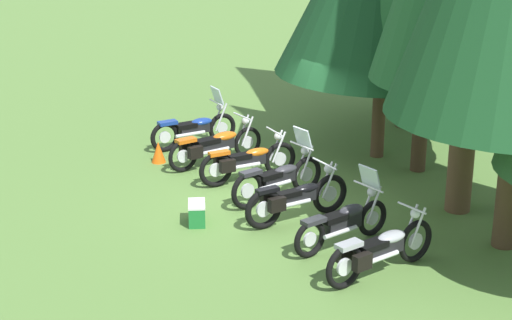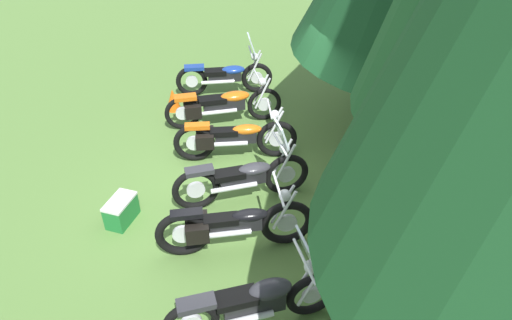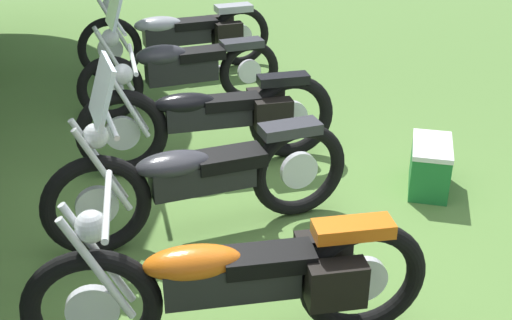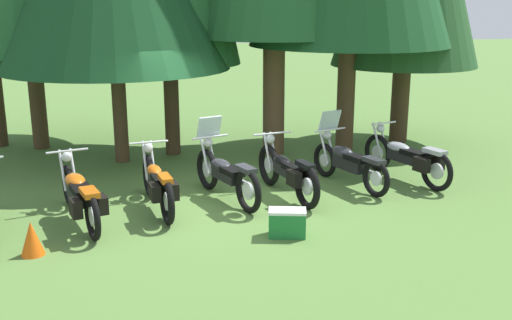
% 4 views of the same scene
% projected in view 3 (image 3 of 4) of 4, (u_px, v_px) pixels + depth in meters
% --- Properties ---
extents(ground_plane, '(80.00, 80.00, 0.00)m').
position_uv_depth(ground_plane, '(209.00, 239.00, 4.71)').
color(ground_plane, '#547A38').
extents(motorcycle_2, '(0.73, 2.24, 1.03)m').
position_uv_depth(motorcycle_2, '(239.00, 281.00, 3.54)').
color(motorcycle_2, black).
rests_on(motorcycle_2, ground_plane).
extents(motorcycle_3, '(0.93, 2.17, 1.39)m').
position_uv_depth(motorcycle_3, '(199.00, 176.00, 4.58)').
color(motorcycle_3, black).
rests_on(motorcycle_3, ground_plane).
extents(motorcycle_4, '(0.84, 2.22, 1.04)m').
position_uv_depth(motorcycle_4, '(213.00, 117.00, 5.56)').
color(motorcycle_4, black).
rests_on(motorcycle_4, ground_plane).
extents(motorcycle_5, '(0.92, 2.07, 1.34)m').
position_uv_depth(motorcycle_5, '(178.00, 68.00, 6.68)').
color(motorcycle_5, black).
rests_on(motorcycle_5, ground_plane).
extents(motorcycle_6, '(0.97, 2.26, 1.03)m').
position_uv_depth(motorcycle_6, '(180.00, 34.00, 7.77)').
color(motorcycle_6, black).
rests_on(motorcycle_6, ground_plane).
extents(picnic_cooler, '(0.61, 0.44, 0.41)m').
position_uv_depth(picnic_cooler, '(430.00, 166.00, 5.28)').
color(picnic_cooler, '#1E7233').
rests_on(picnic_cooler, ground_plane).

